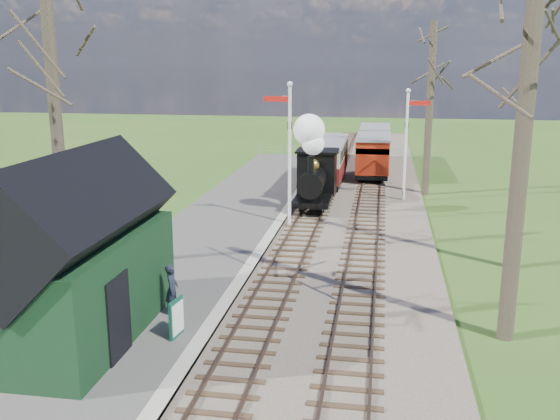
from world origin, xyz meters
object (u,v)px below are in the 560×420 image
at_px(semaphore_near, 288,144).
at_px(red_carriage_a, 373,155).
at_px(red_carriage_b, 375,144).
at_px(station_shed, 75,258).
at_px(semaphore_far, 408,136).
at_px(bench, 102,340).
at_px(sign_board, 177,318).
at_px(person, 172,289).
at_px(coach, 326,160).
at_px(locomotive, 314,168).

relative_size(semaphore_near, red_carriage_a, 1.25).
bearing_deg(red_carriage_b, station_shed, -103.16).
relative_size(semaphore_near, semaphore_far, 1.09).
relative_size(red_carriage_a, bench, 3.85).
bearing_deg(sign_board, bench, -139.80).
xyz_separation_m(bench, person, (0.87, 2.60, 0.37)).
xyz_separation_m(semaphore_near, coach, (0.77, 9.34, -2.08)).
distance_m(station_shed, semaphore_far, 20.01).
relative_size(red_carriage_b, bench, 3.85).
bearing_deg(bench, semaphore_far, 67.97).
distance_m(station_shed, bench, 2.20).
xyz_separation_m(station_shed, person, (1.88, 1.67, -1.35)).
distance_m(sign_board, person, 1.50).
relative_size(semaphore_far, person, 4.00).
bearing_deg(bench, sign_board, 40.20).
relative_size(sign_board, person, 0.70).
height_order(red_carriage_b, person, red_carriage_b).
xyz_separation_m(station_shed, coach, (4.30, 21.34, -0.73)).
xyz_separation_m(coach, bench, (-3.29, -22.26, -0.99)).
relative_size(red_carriage_a, red_carriage_b, 1.00).
distance_m(semaphore_near, coach, 9.60).
xyz_separation_m(station_shed, locomotive, (4.29, 15.28, -0.17)).
bearing_deg(station_shed, bench, -42.42).
bearing_deg(station_shed, red_carriage_b, 76.84).
height_order(station_shed, semaphore_far, semaphore_far).
relative_size(station_shed, red_carriage_a, 1.26).
distance_m(station_shed, person, 2.86).
xyz_separation_m(semaphore_far, bench, (-7.66, -18.93, -2.81)).
height_order(bench, person, person).
bearing_deg(red_carriage_b, bench, -100.95).
bearing_deg(semaphore_near, person, -99.05).
bearing_deg(sign_board, red_carriage_b, 81.37).
xyz_separation_m(station_shed, red_carriage_a, (6.90, 24.01, -0.80)).
bearing_deg(sign_board, semaphore_near, 84.81).
bearing_deg(semaphore_far, locomotive, -148.14).
height_order(station_shed, sign_board, station_shed).
xyz_separation_m(locomotive, person, (-2.40, -13.60, -1.18)).
bearing_deg(coach, semaphore_near, -94.71).
relative_size(semaphore_far, coach, 0.78).
xyz_separation_m(station_shed, semaphore_near, (3.53, 12.00, 1.35)).
height_order(red_carriage_a, red_carriage_b, same).
relative_size(coach, red_carriage_b, 1.46).
bearing_deg(station_shed, coach, 78.61).
xyz_separation_m(locomotive, red_carriage_a, (2.61, 8.73, -0.63)).
bearing_deg(coach, red_carriage_b, 72.34).
height_order(locomotive, bench, locomotive).
relative_size(semaphore_far, red_carriage_b, 1.15).
bearing_deg(locomotive, bench, -101.43).
distance_m(semaphore_far, red_carriage_b, 11.79).
bearing_deg(semaphore_far, sign_board, -109.32).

